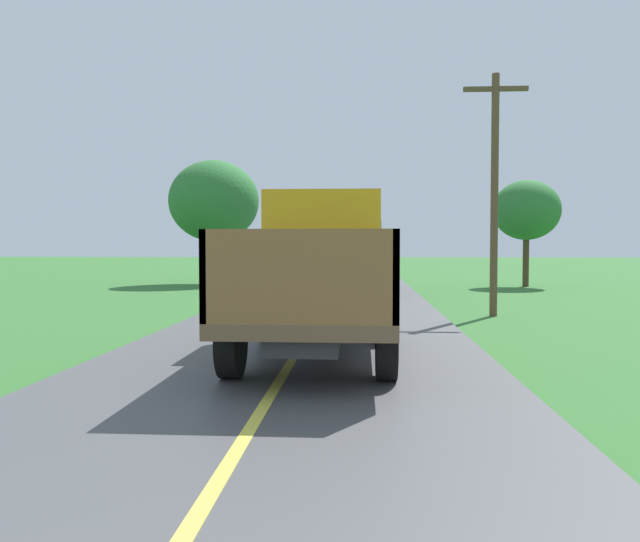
# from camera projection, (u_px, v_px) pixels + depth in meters

# --- Properties ---
(banana_truck_near) EXTENTS (2.38, 5.82, 2.80)m
(banana_truck_near) POSITION_uv_depth(u_px,v_px,m) (320.00, 270.00, 10.81)
(banana_truck_near) COLOR #2D2D30
(banana_truck_near) RESTS_ON road_surface
(banana_truck_far) EXTENTS (2.38, 5.81, 2.80)m
(banana_truck_far) POSITION_uv_depth(u_px,v_px,m) (355.00, 256.00, 25.50)
(banana_truck_far) COLOR #2D2D30
(banana_truck_far) RESTS_ON road_surface
(utility_pole_roadside) EXTENTS (1.68, 0.20, 6.41)m
(utility_pole_roadside) POSITION_uv_depth(u_px,v_px,m) (495.00, 187.00, 16.71)
(utility_pole_roadside) COLOR brown
(utility_pole_roadside) RESTS_ON ground
(roadside_tree_near_left) EXTENTS (3.03, 3.03, 4.86)m
(roadside_tree_near_left) POSITION_uv_depth(u_px,v_px,m) (527.00, 210.00, 28.77)
(roadside_tree_near_left) COLOR #4C3823
(roadside_tree_near_left) RESTS_ON ground
(roadside_tree_mid_right) EXTENTS (4.35, 4.35, 6.00)m
(roadside_tree_mid_right) POSITION_uv_depth(u_px,v_px,m) (214.00, 201.00, 30.65)
(roadside_tree_mid_right) COLOR #4C3823
(roadside_tree_mid_right) RESTS_ON ground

